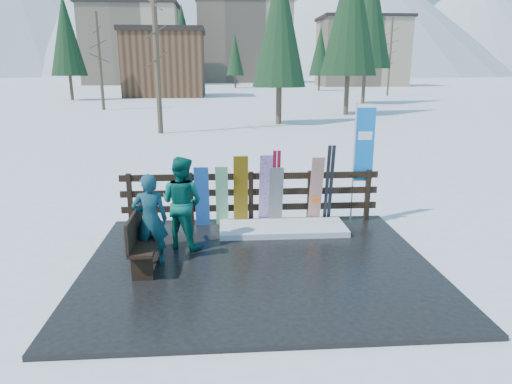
{
  "coord_description": "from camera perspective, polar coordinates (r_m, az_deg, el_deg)",
  "views": [
    {
      "loc": [
        -0.58,
        -7.37,
        3.34
      ],
      "look_at": [
        0.02,
        1.0,
        1.1
      ],
      "focal_mm": 32.0,
      "sensor_mm": 36.0,
      "label": 1
    }
  ],
  "objects": [
    {
      "name": "person_back",
      "position": [
        8.63,
        -9.25,
        -1.31
      ],
      "size": [
        1.06,
        0.99,
        1.75
      ],
      "primitive_type": "imported",
      "rotation": [
        0.0,
        0.0,
        2.65
      ],
      "color": "#08594C",
      "rests_on": "deck"
    },
    {
      "name": "deck",
      "position": [
        8.1,
        0.34,
        -9.11
      ],
      "size": [
        6.0,
        5.0,
        0.08
      ],
      "primitive_type": "cube",
      "color": "black",
      "rests_on": "ground"
    },
    {
      "name": "snowboard_3",
      "position": [
        9.71,
        1.19,
        0.23
      ],
      "size": [
        0.27,
        0.44,
        1.59
      ],
      "primitive_type": "cube",
      "rotation": [
        0.25,
        0.0,
        0.0
      ],
      "color": "white",
      "rests_on": "deck"
    },
    {
      "name": "snowboard_0",
      "position": [
        9.72,
        -6.77,
        -0.62
      ],
      "size": [
        0.3,
        0.28,
        1.34
      ],
      "primitive_type": "cube",
      "rotation": [
        0.19,
        0.0,
        0.0
      ],
      "color": "blue",
      "rests_on": "deck"
    },
    {
      "name": "snow_patch",
      "position": [
        9.6,
        3.35,
        -4.55
      ],
      "size": [
        2.63,
        1.0,
        0.12
      ],
      "primitive_type": "cube",
      "color": "white",
      "rests_on": "deck"
    },
    {
      "name": "rental_flag",
      "position": [
        10.22,
        13.11,
        5.23
      ],
      "size": [
        0.45,
        0.04,
        2.6
      ],
      "color": "silver",
      "rests_on": "deck"
    },
    {
      "name": "snowboard_2",
      "position": [
        9.68,
        -1.91,
        0.09
      ],
      "size": [
        0.31,
        0.25,
        1.56
      ],
      "primitive_type": "cube",
      "rotation": [
        0.15,
        0.0,
        0.0
      ],
      "color": "#D68E01",
      "rests_on": "deck"
    },
    {
      "name": "snowboard_1",
      "position": [
        9.7,
        -4.28,
        -0.55
      ],
      "size": [
        0.26,
        0.32,
        1.35
      ],
      "primitive_type": "cube",
      "rotation": [
        0.22,
        0.0,
        0.0
      ],
      "color": "white",
      "rests_on": "deck"
    },
    {
      "name": "resort_buildings",
      "position": [
        122.96,
        -3.55,
        17.93
      ],
      "size": [
        73.0,
        87.6,
        22.6
      ],
      "color": "tan",
      "rests_on": "ground"
    },
    {
      "name": "ground",
      "position": [
        8.12,
        0.34,
        -9.36
      ],
      "size": [
        700.0,
        700.0,
        0.0
      ],
      "primitive_type": "plane",
      "color": "white",
      "rests_on": "ground"
    },
    {
      "name": "ski_pair_b",
      "position": [
        9.98,
        9.11,
        0.93
      ],
      "size": [
        0.17,
        0.29,
        1.75
      ],
      "color": "black",
      "rests_on": "deck"
    },
    {
      "name": "snowboard_5",
      "position": [
        9.88,
        7.5,
        0.17
      ],
      "size": [
        0.27,
        0.4,
        1.53
      ],
      "primitive_type": "cube",
      "rotation": [
        0.24,
        0.0,
        0.0
      ],
      "color": "silver",
      "rests_on": "deck"
    },
    {
      "name": "person_front",
      "position": [
        7.97,
        -13.08,
        -3.41
      ],
      "size": [
        0.61,
        0.42,
        1.61
      ],
      "primitive_type": "imported",
      "rotation": [
        0.0,
        0.0,
        3.21
      ],
      "color": "#1A5B5C",
      "rests_on": "deck"
    },
    {
      "name": "fence",
      "position": [
        9.94,
        -0.64,
        -0.23
      ],
      "size": [
        5.6,
        0.1,
        1.15
      ],
      "color": "black",
      "rests_on": "deck"
    },
    {
      "name": "trees",
      "position": [
        55.49,
        0.75,
        17.58
      ],
      "size": [
        42.12,
        68.88,
        14.18
      ],
      "color": "#382B1E",
      "rests_on": "ground"
    },
    {
      "name": "bench",
      "position": [
        8.05,
        -14.0,
        -5.46
      ],
      "size": [
        0.4,
        1.5,
        0.97
      ],
      "color": "black",
      "rests_on": "deck"
    },
    {
      "name": "ski_pair_a",
      "position": [
        9.8,
        2.51,
        0.54
      ],
      "size": [
        0.16,
        0.25,
        1.65
      ],
      "color": "maroon",
      "rests_on": "deck"
    },
    {
      "name": "snowboard_4",
      "position": [
        9.77,
        2.5,
        -0.53
      ],
      "size": [
        0.3,
        0.29,
        1.31
      ],
      "primitive_type": "cube",
      "rotation": [
        0.2,
        0.0,
        0.0
      ],
      "color": "black",
      "rests_on": "deck"
    }
  ]
}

